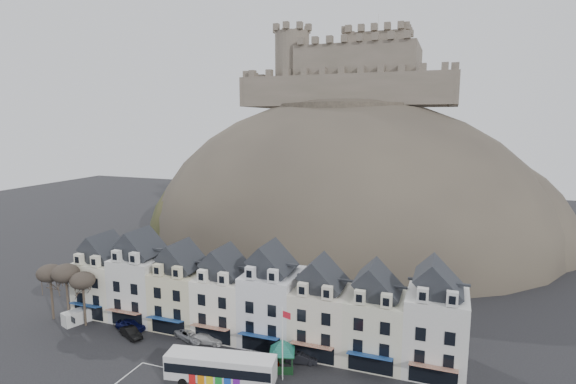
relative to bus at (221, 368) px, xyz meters
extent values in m
cube|color=#EEE9CE|center=(-25.71, 11.59, 2.11)|extent=(6.80, 8.00, 8.00)
cube|color=black|center=(-25.71, 11.59, 7.31)|extent=(6.80, 5.76, 2.80)
cube|color=#EEE9CE|center=(-27.21, 7.99, 7.01)|extent=(1.20, 0.80, 1.60)
cube|color=#EEE9CE|center=(-24.21, 7.99, 7.01)|extent=(1.20, 0.80, 1.60)
cube|color=black|center=(-25.71, 7.56, -0.59)|extent=(5.10, 0.06, 2.20)
cube|color=navy|center=(-25.71, 6.89, 0.71)|extent=(5.10, 1.29, 0.43)
cube|color=silver|center=(-18.91, 11.59, 2.71)|extent=(6.80, 8.00, 9.20)
cube|color=black|center=(-18.91, 11.59, 8.51)|extent=(6.80, 5.76, 2.80)
cube|color=silver|center=(-20.41, 7.99, 8.21)|extent=(1.20, 0.80, 1.60)
cube|color=silver|center=(-17.41, 7.99, 8.21)|extent=(1.20, 0.80, 1.60)
cube|color=black|center=(-18.91, 7.56, -0.59)|extent=(5.10, 0.06, 2.20)
cube|color=maroon|center=(-18.91, 6.89, 0.71)|extent=(5.10, 1.29, 0.43)
cube|color=beige|center=(-12.11, 11.59, 2.11)|extent=(6.80, 8.00, 8.00)
cube|color=black|center=(-12.11, 11.59, 7.31)|extent=(6.80, 5.76, 2.80)
cube|color=beige|center=(-13.61, 7.99, 7.01)|extent=(1.20, 0.80, 1.60)
cube|color=beige|center=(-10.61, 7.99, 7.01)|extent=(1.20, 0.80, 1.60)
cube|color=black|center=(-12.11, 7.56, -0.59)|extent=(5.10, 0.06, 2.20)
cube|color=navy|center=(-12.11, 6.89, 0.71)|extent=(5.10, 1.29, 0.43)
cube|color=white|center=(-5.31, 11.59, 2.11)|extent=(6.80, 8.00, 8.00)
cube|color=black|center=(-5.31, 11.59, 7.31)|extent=(6.80, 5.76, 2.80)
cube|color=white|center=(-6.81, 7.99, 7.01)|extent=(1.20, 0.80, 1.60)
cube|color=white|center=(-3.81, 7.99, 7.01)|extent=(1.20, 0.80, 1.60)
cube|color=black|center=(-5.31, 7.56, -0.59)|extent=(5.10, 0.06, 2.20)
cube|color=maroon|center=(-5.31, 6.89, 0.71)|extent=(5.10, 1.29, 0.43)
cube|color=white|center=(1.49, 11.59, 2.71)|extent=(6.80, 8.00, 9.20)
cube|color=black|center=(1.49, 11.59, 8.51)|extent=(6.80, 5.76, 2.80)
cube|color=white|center=(-0.01, 7.99, 8.21)|extent=(1.20, 0.80, 1.60)
cube|color=white|center=(2.99, 7.99, 8.21)|extent=(1.20, 0.80, 1.60)
cube|color=black|center=(1.49, 7.56, -0.59)|extent=(5.10, 0.06, 2.20)
cube|color=navy|center=(1.49, 6.89, 0.71)|extent=(5.10, 1.29, 0.43)
cube|color=silver|center=(8.29, 11.59, 2.11)|extent=(6.80, 8.00, 8.00)
cube|color=black|center=(8.29, 11.59, 7.31)|extent=(6.80, 5.76, 2.80)
cube|color=silver|center=(6.79, 7.99, 7.01)|extent=(1.20, 0.80, 1.60)
cube|color=silver|center=(9.79, 7.99, 7.01)|extent=(1.20, 0.80, 1.60)
cube|color=black|center=(8.29, 7.56, -0.59)|extent=(5.10, 0.06, 2.20)
cube|color=maroon|center=(8.29, 6.89, 0.71)|extent=(5.10, 1.29, 0.43)
cube|color=beige|center=(15.09, 11.59, 2.11)|extent=(6.80, 8.00, 8.00)
cube|color=black|center=(15.09, 11.59, 7.31)|extent=(6.80, 5.76, 2.80)
cube|color=beige|center=(13.59, 7.99, 7.01)|extent=(1.20, 0.80, 1.60)
cube|color=beige|center=(16.59, 7.99, 7.01)|extent=(1.20, 0.80, 1.60)
cube|color=black|center=(15.09, 7.56, -0.59)|extent=(5.10, 0.06, 2.20)
cube|color=navy|center=(15.09, 6.89, 0.71)|extent=(5.10, 1.29, 0.43)
cube|color=silver|center=(21.89, 11.59, 2.71)|extent=(6.80, 8.00, 9.20)
cube|color=black|center=(21.89, 11.59, 8.51)|extent=(6.80, 5.76, 2.80)
cube|color=silver|center=(20.39, 7.99, 8.21)|extent=(1.20, 0.80, 1.60)
cube|color=silver|center=(23.39, 7.99, 8.21)|extent=(1.20, 0.80, 1.60)
cube|color=black|center=(21.89, 7.56, -0.59)|extent=(5.10, 0.06, 2.20)
cube|color=maroon|center=(21.89, 6.89, 0.71)|extent=(5.10, 1.29, 0.43)
ellipsoid|color=#3B342D|center=(-1.91, 65.59, -1.89)|extent=(96.00, 76.00, 68.00)
ellipsoid|color=#262E17|center=(-23.91, 59.59, -1.89)|extent=(52.00, 44.00, 42.00)
ellipsoid|color=#3B342D|center=(22.09, 69.59, -1.89)|extent=(56.00, 48.00, 46.00)
ellipsoid|color=#262E17|center=(-5.91, 51.59, -1.89)|extent=(40.00, 28.00, 28.00)
ellipsoid|color=#3B342D|center=(8.09, 53.59, -1.89)|extent=(36.00, 28.00, 24.00)
cylinder|color=#3B342D|center=(-1.91, 65.59, 29.11)|extent=(30.00, 30.00, 3.00)
cube|color=#5F5748|center=(-1.91, 61.59, 33.61)|extent=(48.00, 2.20, 7.00)
cube|color=#5F5748|center=(-1.91, 81.59, 33.61)|extent=(48.00, 2.20, 7.00)
cube|color=#5F5748|center=(-25.91, 71.59, 33.61)|extent=(2.20, 22.00, 7.00)
cube|color=#5F5748|center=(22.09, 71.59, 33.61)|extent=(2.20, 22.00, 7.00)
cube|color=#5F5748|center=(0.09, 71.59, 39.11)|extent=(28.00, 18.00, 10.00)
cube|color=#5F5748|center=(4.09, 73.59, 40.61)|extent=(14.00, 12.00, 13.00)
cylinder|color=#5F5748|center=(-15.91, 67.59, 39.11)|extent=(8.40, 8.40, 18.00)
cylinder|color=silver|center=(4.09, 73.59, 49.61)|extent=(0.16, 0.16, 5.00)
cylinder|color=#392E24|center=(-30.91, 6.09, 0.98)|extent=(0.32, 0.32, 5.74)
ellipsoid|color=#383028|center=(-30.91, 6.09, 5.08)|extent=(3.61, 3.61, 2.54)
cylinder|color=#392E24|center=(-27.91, 6.09, 1.12)|extent=(0.32, 0.32, 6.02)
ellipsoid|color=#383028|center=(-27.91, 6.09, 5.42)|extent=(3.78, 3.78, 2.67)
cylinder|color=#392E24|center=(-24.91, 6.09, 0.84)|extent=(0.32, 0.32, 5.46)
ellipsoid|color=#383028|center=(-24.91, 6.09, 4.74)|extent=(3.43, 3.43, 2.42)
cube|color=#262628|center=(0.00, 0.00, -1.51)|extent=(12.44, 4.84, 0.55)
cube|color=silver|center=(0.00, 0.00, 0.10)|extent=(12.43, 4.79, 2.78)
cube|color=black|center=(0.00, 0.00, 0.26)|extent=(12.21, 4.83, 1.05)
cube|color=silver|center=(0.00, 0.00, 1.36)|extent=(12.18, 4.64, 0.28)
cube|color=orange|center=(5.93, 1.02, 1.17)|extent=(0.29, 1.32, 0.31)
cylinder|color=black|center=(3.38, 1.85, -1.40)|extent=(1.10, 0.53, 1.06)
cylinder|color=black|center=(-3.62, -1.89, -1.40)|extent=(1.10, 0.53, 1.06)
cylinder|color=black|center=(-4.04, 0.57, -1.40)|extent=(1.10, 0.53, 1.06)
cube|color=black|center=(3.76, 5.87, -0.83)|extent=(0.17, 0.17, 2.13)
cube|color=black|center=(6.04, 6.60, -0.83)|extent=(0.17, 0.17, 2.13)
cube|color=black|center=(4.49, 3.58, -0.83)|extent=(0.17, 0.17, 2.13)
cube|color=black|center=(6.77, 4.32, -0.83)|extent=(0.17, 0.17, 2.13)
cube|color=black|center=(5.27, 5.09, 0.24)|extent=(3.69, 3.69, 0.11)
cone|color=#125046|center=(5.27, 5.09, 1.04)|extent=(5.60, 5.60, 1.60)
cylinder|color=silver|center=(6.09, 3.06, 2.34)|extent=(0.13, 0.13, 8.47)
cube|color=red|center=(6.64, 2.86, 5.94)|extent=(1.10, 0.43, 0.74)
cube|color=silver|center=(-26.51, 6.40, -0.95)|extent=(3.12, 4.52, 1.90)
cube|color=black|center=(-26.51, 6.40, -0.58)|extent=(1.64, 0.66, 0.81)
imported|color=#0B0E38|center=(-17.91, 7.17, -1.15)|extent=(4.40, 1.81, 1.49)
imported|color=black|center=(-16.43, 5.33, -1.22)|extent=(4.29, 2.95, 1.34)
imported|color=#97999E|center=(-8.68, 7.59, -1.23)|extent=(5.20, 3.74, 1.33)
imported|color=silver|center=(-6.08, 7.56, -1.26)|extent=(4.51, 2.18, 1.27)
imported|color=#500F04|center=(2.89, 5.09, -1.23)|extent=(4.09, 2.15, 1.33)
imported|color=black|center=(6.97, 7.14, -1.26)|extent=(4.07, 2.14, 1.27)
camera|label=1|loc=(22.61, -40.09, 26.79)|focal=28.00mm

